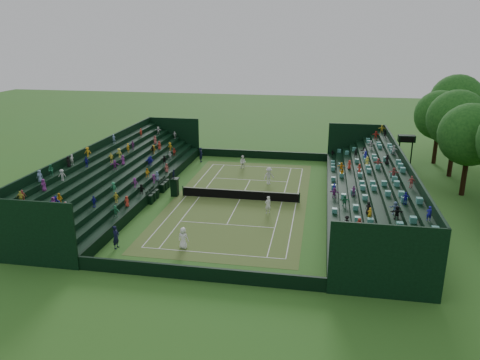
% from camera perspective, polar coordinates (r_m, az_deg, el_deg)
% --- Properties ---
extents(ground, '(160.00, 160.00, 0.00)m').
position_cam_1_polar(ground, '(45.84, 0.00, -2.38)').
color(ground, '#366A21').
rests_on(ground, ground).
extents(court_surface, '(12.97, 26.77, 0.01)m').
position_cam_1_polar(court_surface, '(45.84, 0.00, -2.38)').
color(court_surface, '#316D24').
rests_on(court_surface, ground).
extents(perimeter_wall_north, '(17.17, 0.20, 1.00)m').
position_cam_1_polar(perimeter_wall_north, '(60.71, 2.65, 3.11)').
color(perimeter_wall_north, black).
rests_on(perimeter_wall_north, ground).
extents(perimeter_wall_south, '(17.17, 0.20, 1.00)m').
position_cam_1_polar(perimeter_wall_south, '(31.48, -5.21, -11.27)').
color(perimeter_wall_south, black).
rests_on(perimeter_wall_south, ground).
extents(perimeter_wall_east, '(0.20, 31.77, 1.00)m').
position_cam_1_polar(perimeter_wall_east, '(45.05, 10.69, -2.39)').
color(perimeter_wall_east, black).
rests_on(perimeter_wall_east, ground).
extents(perimeter_wall_west, '(0.20, 31.77, 1.00)m').
position_cam_1_polar(perimeter_wall_west, '(47.83, -10.06, -1.17)').
color(perimeter_wall_west, black).
rests_on(perimeter_wall_west, ground).
extents(north_grandstand, '(6.60, 32.00, 4.90)m').
position_cam_1_polar(north_grandstand, '(44.98, 16.09, -1.41)').
color(north_grandstand, black).
rests_on(north_grandstand, ground).
extents(south_grandstand, '(6.60, 32.00, 4.90)m').
position_cam_1_polar(south_grandstand, '(49.08, -14.71, 0.28)').
color(south_grandstand, black).
rests_on(south_grandstand, ground).
extents(tennis_net, '(11.67, 0.10, 1.06)m').
position_cam_1_polar(tennis_net, '(45.67, 0.00, -1.76)').
color(tennis_net, black).
rests_on(tennis_net, ground).
extents(scoreboard_tower, '(2.00, 1.00, 3.70)m').
position_cam_1_polar(scoreboard_tower, '(60.59, 19.63, 4.64)').
color(scoreboard_tower, black).
rests_on(scoreboard_tower, ground).
extents(tree_row, '(9.71, 34.62, 10.49)m').
position_cam_1_polar(tree_row, '(55.40, 26.52, 6.22)').
color(tree_row, black).
rests_on(tree_row, ground).
extents(umpire_chair, '(0.87, 0.87, 2.73)m').
position_cam_1_polar(umpire_chair, '(46.96, -8.00, -0.57)').
color(umpire_chair, black).
rests_on(umpire_chair, ground).
extents(courtside_chairs, '(0.58, 5.54, 1.25)m').
position_cam_1_polar(courtside_chairs, '(47.62, -9.89, -1.28)').
color(courtside_chairs, black).
rests_on(courtside_chairs, ground).
extents(player_near_west, '(0.88, 0.63, 1.69)m').
position_cam_1_polar(player_near_west, '(35.74, -6.93, -7.04)').
color(player_near_west, white).
rests_on(player_near_west, ground).
extents(player_near_east, '(0.72, 0.68, 1.65)m').
position_cam_1_polar(player_near_east, '(42.17, 3.42, -3.04)').
color(player_near_east, white).
rests_on(player_near_east, ground).
extents(player_far_west, '(0.94, 0.83, 1.62)m').
position_cam_1_polar(player_far_west, '(55.93, 0.35, 2.20)').
color(player_far_west, white).
rests_on(player_far_west, ground).
extents(player_far_east, '(1.39, 1.26, 1.87)m').
position_cam_1_polar(player_far_east, '(50.25, 3.54, 0.51)').
color(player_far_east, silver).
rests_on(player_far_east, ground).
extents(line_judge_north, '(0.58, 0.76, 1.85)m').
position_cam_1_polar(line_judge_north, '(59.08, -4.78, 3.09)').
color(line_judge_north, black).
rests_on(line_judge_north, ground).
extents(line_judge_south, '(0.50, 0.70, 1.81)m').
position_cam_1_polar(line_judge_south, '(36.71, -14.89, -6.74)').
color(line_judge_south, black).
rests_on(line_judge_south, ground).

